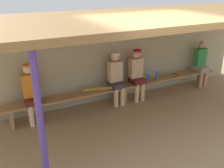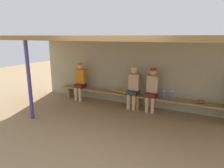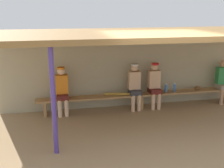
# 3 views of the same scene
# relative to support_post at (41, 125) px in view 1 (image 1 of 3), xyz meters

# --- Properties ---
(ground_plane) EXTENTS (24.00, 24.00, 0.00)m
(ground_plane) POSITION_rel_support_post_xyz_m (2.48, 0.55, -1.10)
(ground_plane) COLOR #9E7F59
(back_wall) EXTENTS (8.00, 0.20, 2.20)m
(back_wall) POSITION_rel_support_post_xyz_m (2.48, 2.55, 0.00)
(back_wall) COLOR tan
(back_wall) RESTS_ON ground
(dugout_roof) EXTENTS (8.00, 2.80, 0.12)m
(dugout_roof) POSITION_rel_support_post_xyz_m (2.48, 1.25, 1.16)
(dugout_roof) COLOR olive
(dugout_roof) RESTS_ON back_wall
(support_post) EXTENTS (0.10, 0.10, 2.20)m
(support_post) POSITION_rel_support_post_xyz_m (0.00, 0.00, 0.00)
(support_post) COLOR #4C388C
(support_post) RESTS_ON ground
(bench) EXTENTS (6.00, 0.36, 0.46)m
(bench) POSITION_rel_support_post_xyz_m (2.48, 2.10, -0.71)
(bench) COLOR #9E7547
(bench) RESTS_ON ground
(player_near_post) EXTENTS (0.34, 0.42, 1.34)m
(player_near_post) POSITION_rel_support_post_xyz_m (0.21, 2.10, -0.35)
(player_near_post) COLOR #591E19
(player_near_post) RESTS_ON ground
(player_with_sunglasses) EXTENTS (0.34, 0.42, 1.34)m
(player_with_sunglasses) POSITION_rel_support_post_xyz_m (2.28, 2.10, -0.35)
(player_with_sunglasses) COLOR #333338
(player_with_sunglasses) RESTS_ON ground
(player_middle) EXTENTS (0.34, 0.42, 1.34)m
(player_middle) POSITION_rel_support_post_xyz_m (2.89, 2.10, -0.35)
(player_middle) COLOR #591E19
(player_middle) RESTS_ON ground
(player_rightmost) EXTENTS (0.34, 0.42, 1.34)m
(player_rightmost) POSITION_rel_support_post_xyz_m (5.11, 2.10, -0.37)
(player_rightmost) COLOR gray
(player_rightmost) RESTS_ON ground
(water_bottle_blue) EXTENTS (0.06, 0.06, 0.26)m
(water_bottle_blue) POSITION_rel_support_post_xyz_m (3.51, 2.08, -0.51)
(water_bottle_blue) COLOR blue
(water_bottle_blue) RESTS_ON bench
(water_bottle_green) EXTENTS (0.07, 0.07, 0.24)m
(water_bottle_green) POSITION_rel_support_post_xyz_m (3.26, 2.12, -0.52)
(water_bottle_green) COLOR blue
(water_bottle_green) RESTS_ON bench
(baseball_glove_tan) EXTENTS (0.27, 0.22, 0.09)m
(baseball_glove_tan) POSITION_rel_support_post_xyz_m (4.30, 2.13, -0.60)
(baseball_glove_tan) COLOR brown
(baseball_glove_tan) RESTS_ON bench
(baseball_bat) EXTENTS (0.76, 0.24, 0.07)m
(baseball_bat) POSITION_rel_support_post_xyz_m (1.78, 2.10, -0.61)
(baseball_bat) COLOR #B28C33
(baseball_bat) RESTS_ON bench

